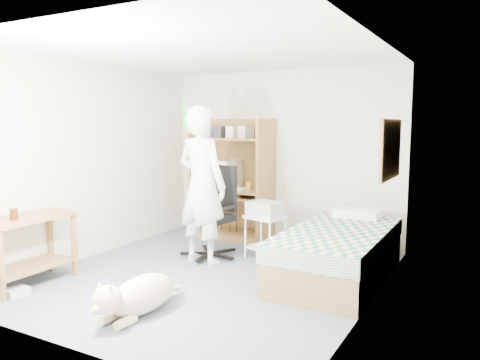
{
  "coord_description": "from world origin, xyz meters",
  "views": [
    {
      "loc": [
        2.8,
        -4.37,
        1.73
      ],
      "look_at": [
        0.08,
        0.55,
        1.05
      ],
      "focal_mm": 35.0,
      "sensor_mm": 36.0,
      "label": 1
    }
  ],
  "objects_px": {
    "bed": "(338,253)",
    "side_desk": "(27,240)",
    "dog": "(138,295)",
    "printer_cart": "(265,230)",
    "person": "(202,186)",
    "office_chair": "(213,225)",
    "computer_hutch": "(233,184)"
  },
  "relations": [
    {
      "from": "bed",
      "to": "side_desk",
      "type": "distance_m",
      "value": 3.39
    },
    {
      "from": "dog",
      "to": "printer_cart",
      "type": "height_order",
      "value": "printer_cart"
    },
    {
      "from": "person",
      "to": "dog",
      "type": "xyz_separation_m",
      "value": [
        0.38,
        -1.63,
        -0.79
      ]
    },
    {
      "from": "bed",
      "to": "person",
      "type": "xyz_separation_m",
      "value": [
        -1.67,
        -0.23,
        0.68
      ]
    },
    {
      "from": "side_desk",
      "to": "printer_cart",
      "type": "relative_size",
      "value": 1.8
    },
    {
      "from": "bed",
      "to": "person",
      "type": "bearing_deg",
      "value": -172.17
    },
    {
      "from": "printer_cart",
      "to": "office_chair",
      "type": "bearing_deg",
      "value": -145.21
    },
    {
      "from": "office_chair",
      "to": "bed",
      "type": "bearing_deg",
      "value": 6.34
    },
    {
      "from": "person",
      "to": "dog",
      "type": "distance_m",
      "value": 1.85
    },
    {
      "from": "office_chair",
      "to": "dog",
      "type": "distance_m",
      "value": 2.0
    },
    {
      "from": "dog",
      "to": "person",
      "type": "bearing_deg",
      "value": 105.6
    },
    {
      "from": "office_chair",
      "to": "printer_cart",
      "type": "distance_m",
      "value": 0.69
    },
    {
      "from": "person",
      "to": "side_desk",
      "type": "bearing_deg",
      "value": 62.42
    },
    {
      "from": "person",
      "to": "dog",
      "type": "height_order",
      "value": "person"
    },
    {
      "from": "computer_hutch",
      "to": "printer_cart",
      "type": "xyz_separation_m",
      "value": [
        0.94,
        -0.79,
        -0.45
      ]
    },
    {
      "from": "computer_hutch",
      "to": "person",
      "type": "relative_size",
      "value": 0.93
    },
    {
      "from": "side_desk",
      "to": "person",
      "type": "distance_m",
      "value": 2.04
    },
    {
      "from": "person",
      "to": "printer_cart",
      "type": "xyz_separation_m",
      "value": [
        0.6,
        0.56,
        -0.6
      ]
    },
    {
      "from": "printer_cart",
      "to": "computer_hutch",
      "type": "bearing_deg",
      "value": 153.67
    },
    {
      "from": "side_desk",
      "to": "office_chair",
      "type": "distance_m",
      "value": 2.22
    },
    {
      "from": "bed",
      "to": "side_desk",
      "type": "relative_size",
      "value": 2.02
    },
    {
      "from": "computer_hutch",
      "to": "side_desk",
      "type": "height_order",
      "value": "computer_hutch"
    },
    {
      "from": "person",
      "to": "dog",
      "type": "bearing_deg",
      "value": 112.15
    },
    {
      "from": "bed",
      "to": "office_chair",
      "type": "bearing_deg",
      "value": 177.18
    },
    {
      "from": "side_desk",
      "to": "office_chair",
      "type": "bearing_deg",
      "value": 58.93
    },
    {
      "from": "side_desk",
      "to": "person",
      "type": "height_order",
      "value": "person"
    },
    {
      "from": "side_desk",
      "to": "office_chair",
      "type": "relative_size",
      "value": 0.86
    },
    {
      "from": "office_chair",
      "to": "printer_cart",
      "type": "xyz_separation_m",
      "value": [
        0.64,
        0.24,
        -0.05
      ]
    },
    {
      "from": "side_desk",
      "to": "dog",
      "type": "xyz_separation_m",
      "value": [
        1.56,
        -0.05,
        -0.31
      ]
    },
    {
      "from": "office_chair",
      "to": "computer_hutch",
      "type": "bearing_deg",
      "value": 115.0
    },
    {
      "from": "computer_hutch",
      "to": "bed",
      "type": "height_order",
      "value": "computer_hutch"
    },
    {
      "from": "office_chair",
      "to": "person",
      "type": "xyz_separation_m",
      "value": [
        0.04,
        -0.31,
        0.55
      ]
    }
  ]
}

